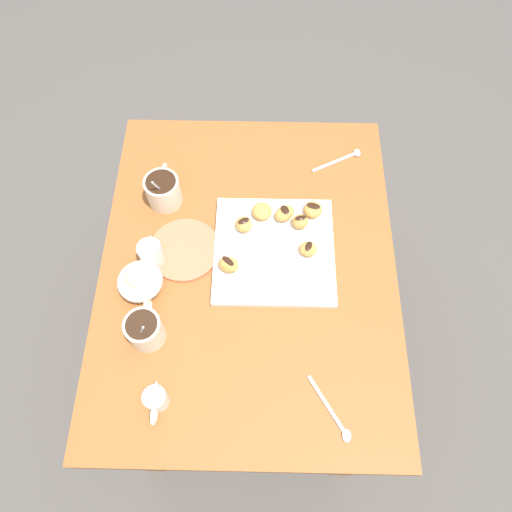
{
  "coord_description": "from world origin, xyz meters",
  "views": [
    {
      "loc": [
        -0.53,
        -0.03,
        1.81
      ],
      "look_at": [
        0.02,
        -0.02,
        0.73
      ],
      "focal_mm": 33.12,
      "sensor_mm": 36.0,
      "label": 1
    }
  ],
  "objects_px": {
    "dining_table": "(249,286)",
    "cream_pitcher_white": "(151,254)",
    "coffee_mug_cream_right": "(163,190)",
    "beignet_3": "(262,211)",
    "saucer_coral_left": "(185,250)",
    "beignet_1": "(313,210)",
    "beignet_4": "(308,249)",
    "chocolate_sauce_pitcher": "(156,399)",
    "beignet_2": "(300,222)",
    "beignet_5": "(285,213)",
    "beignet_0": "(244,224)",
    "beignet_6": "(229,265)",
    "ice_cream_bowl": "(140,280)",
    "coffee_mug_cream_left": "(145,329)",
    "pastry_plate_square": "(274,250)"
  },
  "relations": [
    {
      "from": "beignet_0",
      "to": "coffee_mug_cream_right",
      "type": "bearing_deg",
      "value": 66.51
    },
    {
      "from": "coffee_mug_cream_right",
      "to": "saucer_coral_left",
      "type": "relative_size",
      "value": 0.72
    },
    {
      "from": "chocolate_sauce_pitcher",
      "to": "beignet_2",
      "type": "xyz_separation_m",
      "value": [
        0.46,
        -0.33,
        0.0
      ]
    },
    {
      "from": "coffee_mug_cream_right",
      "to": "beignet_3",
      "type": "height_order",
      "value": "coffee_mug_cream_right"
    },
    {
      "from": "coffee_mug_cream_left",
      "to": "beignet_6",
      "type": "bearing_deg",
      "value": -46.72
    },
    {
      "from": "coffee_mug_cream_right",
      "to": "chocolate_sauce_pitcher",
      "type": "xyz_separation_m",
      "value": [
        -0.55,
        -0.04,
        -0.02
      ]
    },
    {
      "from": "pastry_plate_square",
      "to": "beignet_1",
      "type": "xyz_separation_m",
      "value": [
        0.11,
        -0.1,
        0.02
      ]
    },
    {
      "from": "ice_cream_bowl",
      "to": "beignet_3",
      "type": "height_order",
      "value": "ice_cream_bowl"
    },
    {
      "from": "cream_pitcher_white",
      "to": "beignet_3",
      "type": "bearing_deg",
      "value": -63.62
    },
    {
      "from": "ice_cream_bowl",
      "to": "saucer_coral_left",
      "type": "relative_size",
      "value": 0.61
    },
    {
      "from": "chocolate_sauce_pitcher",
      "to": "beignet_1",
      "type": "distance_m",
      "value": 0.62
    },
    {
      "from": "coffee_mug_cream_right",
      "to": "beignet_3",
      "type": "xyz_separation_m",
      "value": [
        -0.05,
        -0.27,
        -0.02
      ]
    },
    {
      "from": "dining_table",
      "to": "saucer_coral_left",
      "type": "relative_size",
      "value": 5.28
    },
    {
      "from": "dining_table",
      "to": "beignet_1",
      "type": "xyz_separation_m",
      "value": [
        0.15,
        -0.17,
        0.17
      ]
    },
    {
      "from": "beignet_4",
      "to": "beignet_1",
      "type": "bearing_deg",
      "value": -7.78
    },
    {
      "from": "coffee_mug_cream_right",
      "to": "beignet_0",
      "type": "relative_size",
      "value": 2.89
    },
    {
      "from": "cream_pitcher_white",
      "to": "beignet_2",
      "type": "xyz_separation_m",
      "value": [
        0.11,
        -0.38,
        -0.01
      ]
    },
    {
      "from": "beignet_0",
      "to": "beignet_4",
      "type": "xyz_separation_m",
      "value": [
        -0.07,
        -0.17,
        -0.0
      ]
    },
    {
      "from": "coffee_mug_cream_left",
      "to": "beignet_4",
      "type": "bearing_deg",
      "value": -59.86
    },
    {
      "from": "dining_table",
      "to": "cream_pitcher_white",
      "type": "height_order",
      "value": "cream_pitcher_white"
    },
    {
      "from": "pastry_plate_square",
      "to": "coffee_mug_cream_left",
      "type": "relative_size",
      "value": 2.36
    },
    {
      "from": "dining_table",
      "to": "coffee_mug_cream_left",
      "type": "distance_m",
      "value": 0.35
    },
    {
      "from": "beignet_5",
      "to": "beignet_1",
      "type": "bearing_deg",
      "value": -79.15
    },
    {
      "from": "cream_pitcher_white",
      "to": "beignet_1",
      "type": "distance_m",
      "value": 0.44
    },
    {
      "from": "saucer_coral_left",
      "to": "beignet_6",
      "type": "relative_size",
      "value": 3.51
    },
    {
      "from": "beignet_0",
      "to": "chocolate_sauce_pitcher",
      "type": "bearing_deg",
      "value": 158.2
    },
    {
      "from": "cream_pitcher_white",
      "to": "beignet_6",
      "type": "xyz_separation_m",
      "value": [
        -0.02,
        -0.2,
        -0.0
      ]
    },
    {
      "from": "coffee_mug_cream_left",
      "to": "beignet_4",
      "type": "distance_m",
      "value": 0.45
    },
    {
      "from": "pastry_plate_square",
      "to": "coffee_mug_cream_right",
      "type": "xyz_separation_m",
      "value": [
        0.16,
        0.3,
        0.04
      ]
    },
    {
      "from": "saucer_coral_left",
      "to": "beignet_1",
      "type": "bearing_deg",
      "value": -71.42
    },
    {
      "from": "beignet_1",
      "to": "beignet_5",
      "type": "bearing_deg",
      "value": 100.85
    },
    {
      "from": "pastry_plate_square",
      "to": "coffee_mug_cream_left",
      "type": "height_order",
      "value": "coffee_mug_cream_left"
    },
    {
      "from": "coffee_mug_cream_right",
      "to": "beignet_0",
      "type": "height_order",
      "value": "coffee_mug_cream_right"
    },
    {
      "from": "beignet_4",
      "to": "beignet_6",
      "type": "distance_m",
      "value": 0.21
    },
    {
      "from": "coffee_mug_cream_right",
      "to": "cream_pitcher_white",
      "type": "relative_size",
      "value": 1.27
    },
    {
      "from": "chocolate_sauce_pitcher",
      "to": "beignet_3",
      "type": "distance_m",
      "value": 0.54
    },
    {
      "from": "chocolate_sauce_pitcher",
      "to": "beignet_3",
      "type": "height_order",
      "value": "chocolate_sauce_pitcher"
    },
    {
      "from": "beignet_0",
      "to": "beignet_3",
      "type": "bearing_deg",
      "value": -48.25
    },
    {
      "from": "saucer_coral_left",
      "to": "beignet_3",
      "type": "xyz_separation_m",
      "value": [
        0.11,
        -0.2,
        0.03
      ]
    },
    {
      "from": "coffee_mug_cream_left",
      "to": "chocolate_sauce_pitcher",
      "type": "height_order",
      "value": "coffee_mug_cream_left"
    },
    {
      "from": "dining_table",
      "to": "beignet_3",
      "type": "bearing_deg",
      "value": -13.0
    },
    {
      "from": "beignet_3",
      "to": "beignet_4",
      "type": "bearing_deg",
      "value": -133.05
    },
    {
      "from": "beignet_5",
      "to": "pastry_plate_square",
      "type": "bearing_deg",
      "value": 164.73
    },
    {
      "from": "dining_table",
      "to": "beignet_4",
      "type": "distance_m",
      "value": 0.23
    },
    {
      "from": "chocolate_sauce_pitcher",
      "to": "beignet_2",
      "type": "height_order",
      "value": "chocolate_sauce_pitcher"
    },
    {
      "from": "coffee_mug_cream_right",
      "to": "beignet_4",
      "type": "height_order",
      "value": "coffee_mug_cream_right"
    },
    {
      "from": "dining_table",
      "to": "cream_pitcher_white",
      "type": "bearing_deg",
      "value": 88.76
    },
    {
      "from": "pastry_plate_square",
      "to": "coffee_mug_cream_right",
      "type": "distance_m",
      "value": 0.34
    },
    {
      "from": "beignet_2",
      "to": "beignet_4",
      "type": "relative_size",
      "value": 0.93
    },
    {
      "from": "pastry_plate_square",
      "to": "beignet_4",
      "type": "relative_size",
      "value": 6.85
    }
  ]
}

